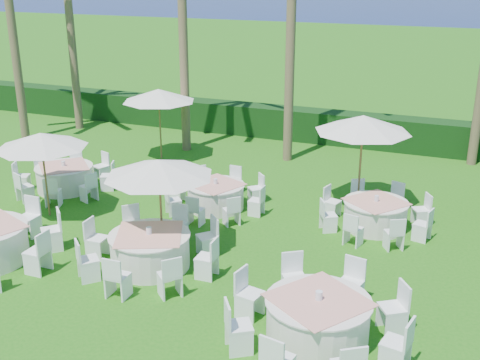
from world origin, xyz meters
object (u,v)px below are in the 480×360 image
object	(u,v)px
banquet_table_d	(65,177)
banquet_table_f	(375,214)
umbrella_b	(159,168)
umbrella_d	(363,124)
banquet_table_c	(318,319)
umbrella_c	(159,95)
banquet_table_b	(150,249)
banquet_table_e	(216,195)
umbrella_a	(41,140)

from	to	relation	value
banquet_table_d	banquet_table_f	distance (m)	9.32
umbrella_b	umbrella_d	size ratio (longest dim) A/B	0.96
banquet_table_c	umbrella_b	bearing A→B (deg)	153.71
banquet_table_d	umbrella_c	xyz separation A→B (m)	(1.21, 3.85, 1.87)
banquet_table_b	banquet_table_e	bearing A→B (deg)	90.49
banquet_table_c	umbrella_a	xyz separation A→B (m)	(-8.37, 2.95, 1.69)
banquet_table_c	banquet_table_d	distance (m)	10.35
banquet_table_c	umbrella_c	bearing A→B (deg)	132.79
banquet_table_d	banquet_table_f	size ratio (longest dim) A/B	1.01
banquet_table_c	banquet_table_b	bearing A→B (deg)	162.20
banquet_table_f	umbrella_b	world-z (taller)	umbrella_b
banquet_table_b	banquet_table_e	xyz separation A→B (m)	(-0.03, 3.75, -0.05)
banquet_table_d	banquet_table_e	distance (m)	4.89
banquet_table_d	umbrella_b	bearing A→B (deg)	-28.40
banquet_table_e	umbrella_a	xyz separation A→B (m)	(-4.06, -2.17, 1.76)
banquet_table_b	umbrella_a	xyz separation A→B (m)	(-4.09, 1.58, 1.71)
banquet_table_e	banquet_table_f	size ratio (longest dim) A/B	0.98
banquet_table_d	umbrella_a	xyz separation A→B (m)	(0.82, -1.81, 1.74)
banquet_table_e	banquet_table_f	world-z (taller)	banquet_table_f
umbrella_c	umbrella_d	xyz separation A→B (m)	(7.38, -1.92, 0.17)
banquet_table_b	umbrella_a	distance (m)	4.71
umbrella_b	umbrella_c	xyz separation A→B (m)	(-3.57, 6.44, 0.16)
umbrella_c	banquet_table_d	bearing A→B (deg)	-107.42
umbrella_c	umbrella_a	bearing A→B (deg)	-93.97
banquet_table_e	umbrella_b	distance (m)	3.42
umbrella_b	banquet_table_c	bearing A→B (deg)	-26.29
banquet_table_f	umbrella_d	world-z (taller)	umbrella_d
umbrella_d	banquet_table_d	bearing A→B (deg)	-167.32
banquet_table_b	banquet_table_e	distance (m)	3.75
banquet_table_b	umbrella_b	world-z (taller)	umbrella_b
umbrella_a	umbrella_d	size ratio (longest dim) A/B	0.91
banquet_table_e	umbrella_d	bearing A→B (deg)	22.94
banquet_table_b	banquet_table_d	bearing A→B (deg)	145.38
banquet_table_e	banquet_table_f	bearing A→B (deg)	4.17
umbrella_a	banquet_table_e	bearing A→B (deg)	28.11
banquet_table_e	umbrella_d	distance (m)	4.53
banquet_table_f	umbrella_a	distance (m)	9.00
umbrella_d	banquet_table_c	bearing A→B (deg)	-84.92
banquet_table_c	umbrella_d	bearing A→B (deg)	95.08
umbrella_a	umbrella_d	xyz separation A→B (m)	(7.77, 3.74, 0.30)
banquet_table_d	banquet_table_e	size ratio (longest dim) A/B	1.03
banquet_table_d	umbrella_c	distance (m)	4.45
banquet_table_b	banquet_table_f	world-z (taller)	banquet_table_b
umbrella_a	banquet_table_c	bearing A→B (deg)	-19.45
banquet_table_d	umbrella_a	distance (m)	2.64
banquet_table_c	umbrella_a	distance (m)	9.03
banquet_table_c	banquet_table_e	bearing A→B (deg)	130.07
umbrella_c	banquet_table_f	bearing A→B (deg)	-21.43
banquet_table_e	umbrella_a	bearing A→B (deg)	-151.89
umbrella_a	umbrella_b	size ratio (longest dim) A/B	0.95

